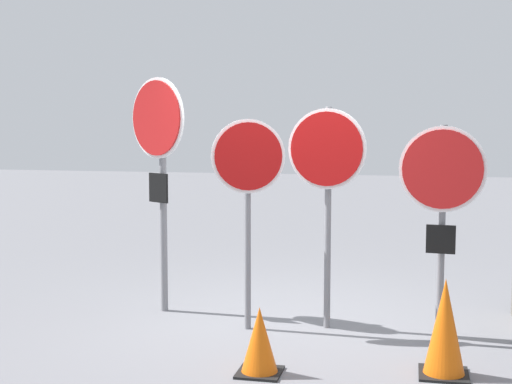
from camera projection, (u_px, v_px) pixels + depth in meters
ground_plane at (288, 327)px, 6.73m from camera, size 40.00×40.00×0.00m
stop_sign_0 at (159, 144)px, 7.12m from camera, size 0.70×0.45×2.37m
stop_sign_1 at (248, 174)px, 6.49m from camera, size 0.65×0.25×1.96m
stop_sign_2 at (327, 166)px, 6.52m from camera, size 0.73×0.17×2.07m
stop_sign_3 at (442, 188)px, 6.07m from camera, size 0.73×0.15×1.91m
traffic_cone_0 at (260, 341)px, 5.45m from camera, size 0.34×0.34×0.52m
traffic_cone_1 at (445, 328)px, 5.40m from camera, size 0.37×0.37×0.75m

